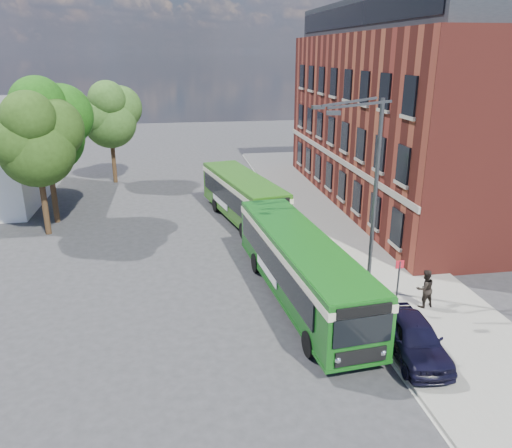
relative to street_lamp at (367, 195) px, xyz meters
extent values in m
plane|color=#2B2B2E|center=(-4.84, 2.00, -4.79)|extent=(120.00, 120.00, 0.00)
cube|color=gray|center=(2.16, 10.00, -4.72)|extent=(6.00, 48.00, 0.15)
cube|color=beige|center=(-0.89, 10.00, -4.79)|extent=(0.12, 48.00, 0.01)
cube|color=maroon|center=(9.16, 14.00, 1.21)|extent=(12.00, 26.00, 12.00)
cube|color=#B0A695|center=(3.12, 14.00, -1.19)|extent=(0.12, 26.00, 0.35)
cube|color=black|center=(9.16, 14.00, 8.31)|extent=(10.80, 24.80, 2.20)
cube|color=black|center=(3.73, 14.00, 8.31)|extent=(0.08, 24.00, 1.40)
cylinder|color=#3B3D41|center=(-17.34, 15.00, -0.29)|extent=(0.10, 0.10, 9.00)
cube|color=#A31612|center=(-16.89, 15.00, 3.81)|extent=(0.90, 0.02, 0.60)
cylinder|color=#3B3D41|center=(0.36, 0.00, -4.64)|extent=(0.44, 0.44, 0.30)
cylinder|color=#3B3D41|center=(0.36, 0.00, -0.29)|extent=(0.18, 0.18, 9.00)
cube|color=#3B3D41|center=(-0.87, -0.60, 4.01)|extent=(2.58, 0.46, 0.37)
cube|color=#3B3D41|center=(-0.87, 0.60, 4.01)|extent=(2.58, 0.46, 0.37)
cube|color=#3B3D41|center=(-2.11, -1.08, 3.76)|extent=(0.55, 0.22, 0.16)
cube|color=#3B3D41|center=(-2.11, 1.08, 3.76)|extent=(0.55, 0.22, 0.16)
cylinder|color=#3B3D41|center=(0.76, -2.20, -3.54)|extent=(0.08, 0.08, 2.50)
cube|color=red|center=(0.76, -2.20, -2.44)|extent=(0.35, 0.04, 0.35)
cube|color=#125113|center=(-3.01, -0.13, -3.02)|extent=(3.65, 12.59, 2.45)
cube|color=#125113|center=(-3.01, -0.13, -4.29)|extent=(3.70, 12.64, 0.14)
cube|color=black|center=(-4.31, 0.05, -2.89)|extent=(1.08, 10.57, 1.10)
cube|color=black|center=(-1.76, 0.29, -2.89)|extent=(1.08, 10.57, 1.10)
cube|color=beige|center=(-3.01, -0.13, -2.19)|extent=(3.72, 12.66, 0.32)
cube|color=#125113|center=(-3.01, -0.13, -1.83)|extent=(3.55, 12.48, 0.12)
cube|color=black|center=(-2.42, -6.34, -2.84)|extent=(2.15, 0.28, 1.05)
cube|color=black|center=(-2.42, -6.35, -2.09)|extent=(2.00, 0.27, 0.38)
cube|color=black|center=(-2.42, -6.35, -3.84)|extent=(1.90, 0.26, 0.55)
sphere|color=silver|center=(-3.27, -6.41, -3.84)|extent=(0.26, 0.26, 0.26)
sphere|color=silver|center=(-1.58, -6.25, -3.84)|extent=(0.26, 0.26, 0.26)
cube|color=black|center=(-3.59, 6.08, -2.79)|extent=(2.00, 0.27, 0.90)
cube|color=white|center=(-4.39, 0.74, -3.64)|extent=(0.34, 3.19, 0.45)
cylinder|color=black|center=(-3.76, -4.63, -4.29)|extent=(0.37, 1.02, 1.00)
cylinder|color=black|center=(-1.43, -4.41, -4.29)|extent=(0.37, 1.02, 1.00)
cylinder|color=black|center=(-4.49, 3.15, -4.29)|extent=(0.37, 1.02, 1.00)
cylinder|color=black|center=(-2.16, 3.37, -4.29)|extent=(0.37, 1.02, 1.00)
cube|color=#265C14|center=(-3.99, 11.66, -3.02)|extent=(4.57, 10.73, 2.45)
cube|color=#265C14|center=(-3.99, 11.66, -4.29)|extent=(4.62, 10.78, 0.14)
cube|color=black|center=(-5.30, 11.70, -2.89)|extent=(1.84, 8.48, 1.10)
cube|color=black|center=(-2.79, 12.22, -2.89)|extent=(1.84, 8.48, 1.10)
cube|color=beige|center=(-3.99, 11.66, -2.19)|extent=(4.64, 10.80, 0.32)
cube|color=#265C14|center=(-3.99, 11.66, -1.83)|extent=(4.46, 10.62, 0.12)
cube|color=black|center=(-2.92, 6.52, -2.84)|extent=(2.12, 0.52, 1.05)
cube|color=black|center=(-2.91, 6.51, -2.09)|extent=(1.97, 0.49, 0.38)
cube|color=black|center=(-2.91, 6.51, -3.84)|extent=(1.88, 0.47, 0.55)
sphere|color=silver|center=(-3.75, 6.36, -3.84)|extent=(0.26, 0.26, 0.26)
sphere|color=silver|center=(-2.09, 6.71, -3.84)|extent=(0.26, 0.26, 0.26)
cube|color=black|center=(-5.05, 16.81, -2.79)|extent=(1.97, 0.49, 0.90)
cube|color=white|center=(-5.45, 12.38, -3.64)|extent=(0.69, 3.14, 0.45)
cylinder|color=black|center=(-4.43, 8.08, -4.29)|extent=(0.48, 1.04, 1.00)
cylinder|color=black|center=(-2.14, 8.55, -4.29)|extent=(0.48, 1.04, 1.00)
cylinder|color=black|center=(-5.62, 13.80, -4.29)|extent=(0.48, 1.04, 1.00)
cylinder|color=black|center=(-3.33, 14.27, -4.29)|extent=(0.48, 1.04, 1.00)
imported|color=black|center=(-0.04, -5.41, -3.90)|extent=(2.07, 4.45, 1.48)
imported|color=black|center=(-0.24, -2.46, -3.86)|extent=(0.66, 0.54, 1.56)
imported|color=black|center=(2.15, -2.01, -3.77)|extent=(0.93, 0.76, 1.75)
cylinder|color=#3C2815|center=(-16.41, 10.94, -2.91)|extent=(0.36, 0.36, 3.77)
sphere|color=#233F12|center=(-16.41, 10.94, 0.52)|extent=(4.45, 4.45, 4.45)
sphere|color=#233F12|center=(-15.56, 11.63, 1.63)|extent=(3.77, 3.77, 3.77)
sphere|color=#233F12|center=(-17.18, 10.34, 1.20)|extent=(3.43, 3.43, 3.43)
sphere|color=#233F12|center=(-16.41, 10.08, 2.49)|extent=(3.08, 3.08, 3.08)
cylinder|color=#3C2815|center=(-16.35, 13.26, -2.76)|extent=(0.36, 0.36, 4.06)
sphere|color=#18480E|center=(-16.35, 13.26, 0.94)|extent=(4.80, 4.80, 4.80)
sphere|color=#18480E|center=(-15.43, 14.00, 2.14)|extent=(4.06, 4.06, 4.06)
sphere|color=#18480E|center=(-17.18, 12.61, 1.68)|extent=(3.69, 3.69, 3.69)
sphere|color=#18480E|center=(-16.35, 12.34, 3.06)|extent=(3.33, 3.33, 3.33)
cylinder|color=#3C2815|center=(-13.56, 23.70, -2.94)|extent=(0.36, 0.36, 3.71)
sphere|color=#2D501B|center=(-13.56, 23.70, 0.43)|extent=(4.38, 4.38, 4.38)
sphere|color=#2D501B|center=(-12.72, 24.37, 1.53)|extent=(3.71, 3.71, 3.71)
sphere|color=#2D501B|center=(-14.32, 23.11, 1.11)|extent=(3.37, 3.37, 3.37)
sphere|color=#2D501B|center=(-13.56, 22.86, 2.37)|extent=(3.03, 3.03, 3.03)
camera|label=1|loc=(-8.36, -20.21, 6.03)|focal=35.00mm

